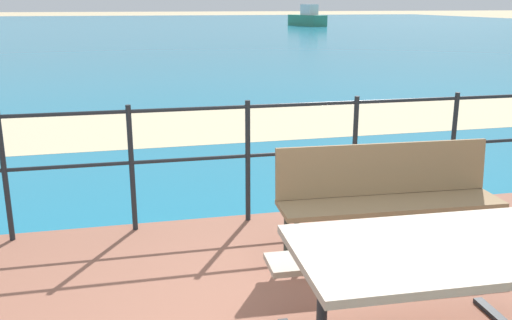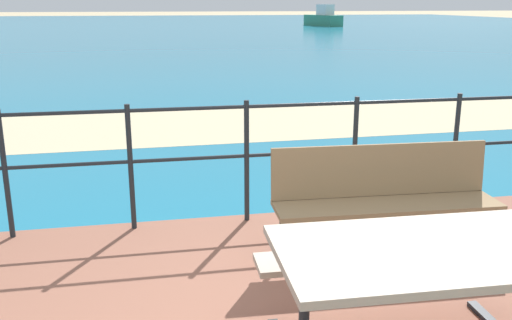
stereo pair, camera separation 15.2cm
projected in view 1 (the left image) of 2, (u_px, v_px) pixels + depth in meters
The scene contains 6 objects.
sea_water at pixel (137, 30), 40.32m from camera, with size 90.00×90.00×0.01m, color teal.
beach_strip at pixel (192, 126), 9.16m from camera, with size 54.00×2.70×0.01m, color beige.
picnic_table at pixel (453, 280), 2.70m from camera, with size 1.58×1.51×0.78m.
park_bench at pixel (387, 190), 4.24m from camera, with size 1.68×0.48×0.85m.
railing_fence at pixel (248, 148), 4.88m from camera, with size 5.94×0.04×1.07m.
boat_near at pixel (307, 18), 47.19m from camera, with size 2.25×4.76×1.74m.
Camera 1 is at (-0.98, -2.15, 1.93)m, focal length 39.89 mm.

